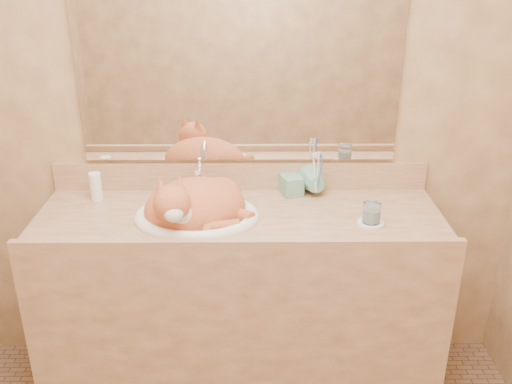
{
  "coord_description": "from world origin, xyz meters",
  "views": [
    {
      "loc": [
        0.05,
        -1.29,
        1.83
      ],
      "look_at": [
        0.07,
        0.7,
        0.96
      ],
      "focal_mm": 40.0,
      "sensor_mm": 36.0,
      "label": 1
    }
  ],
  "objects_px": {
    "soap_dispenser": "(296,178)",
    "vanity_counter": "(240,306)",
    "cat": "(193,203)",
    "toothbrush_cup": "(317,187)",
    "water_glass": "(372,213)",
    "sink_basin": "(196,200)"
  },
  "relations": [
    {
      "from": "cat",
      "to": "soap_dispenser",
      "type": "xyz_separation_m",
      "value": [
        0.41,
        0.19,
        0.03
      ]
    },
    {
      "from": "cat",
      "to": "toothbrush_cup",
      "type": "bearing_deg",
      "value": -0.46
    },
    {
      "from": "sink_basin",
      "to": "toothbrush_cup",
      "type": "distance_m",
      "value": 0.52
    },
    {
      "from": "toothbrush_cup",
      "to": "water_glass",
      "type": "height_order",
      "value": "toothbrush_cup"
    },
    {
      "from": "soap_dispenser",
      "to": "toothbrush_cup",
      "type": "bearing_deg",
      "value": -21.96
    },
    {
      "from": "soap_dispenser",
      "to": "vanity_counter",
      "type": "bearing_deg",
      "value": -162.46
    },
    {
      "from": "vanity_counter",
      "to": "water_glass",
      "type": "bearing_deg",
      "value": -9.27
    },
    {
      "from": "vanity_counter",
      "to": "soap_dispenser",
      "type": "xyz_separation_m",
      "value": [
        0.23,
        0.16,
        0.52
      ]
    },
    {
      "from": "vanity_counter",
      "to": "water_glass",
      "type": "xyz_separation_m",
      "value": [
        0.5,
        -0.08,
        0.47
      ]
    },
    {
      "from": "toothbrush_cup",
      "to": "cat",
      "type": "bearing_deg",
      "value": -159.82
    },
    {
      "from": "water_glass",
      "to": "cat",
      "type": "bearing_deg",
      "value": 175.21
    },
    {
      "from": "sink_basin",
      "to": "cat",
      "type": "bearing_deg",
      "value": -160.72
    },
    {
      "from": "soap_dispenser",
      "to": "water_glass",
      "type": "relative_size",
      "value": 2.28
    },
    {
      "from": "cat",
      "to": "soap_dispenser",
      "type": "bearing_deg",
      "value": 4.18
    },
    {
      "from": "sink_basin",
      "to": "toothbrush_cup",
      "type": "bearing_deg",
      "value": 16.24
    },
    {
      "from": "sink_basin",
      "to": "cat",
      "type": "xyz_separation_m",
      "value": [
        -0.01,
        -0.01,
        -0.01
      ]
    },
    {
      "from": "cat",
      "to": "toothbrush_cup",
      "type": "height_order",
      "value": "cat"
    },
    {
      "from": "cat",
      "to": "toothbrush_cup",
      "type": "xyz_separation_m",
      "value": [
        0.5,
        0.18,
        -0.01
      ]
    },
    {
      "from": "sink_basin",
      "to": "toothbrush_cup",
      "type": "relative_size",
      "value": 4.02
    },
    {
      "from": "soap_dispenser",
      "to": "water_glass",
      "type": "distance_m",
      "value": 0.37
    },
    {
      "from": "soap_dispenser",
      "to": "toothbrush_cup",
      "type": "height_order",
      "value": "soap_dispenser"
    },
    {
      "from": "cat",
      "to": "water_glass",
      "type": "bearing_deg",
      "value": -25.43
    }
  ]
}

